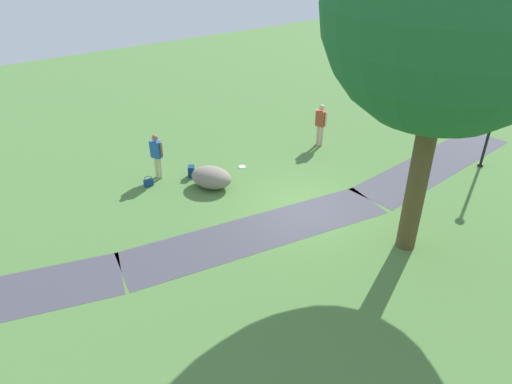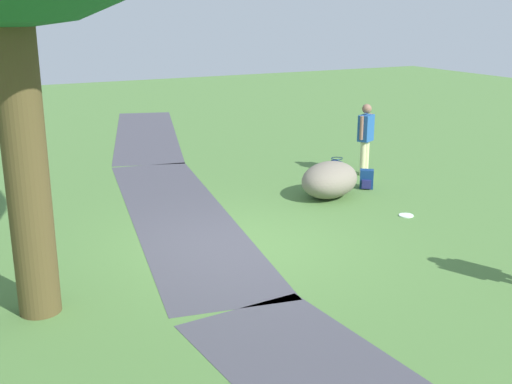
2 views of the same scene
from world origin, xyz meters
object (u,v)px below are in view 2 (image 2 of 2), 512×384
at_px(backpack_by_boulder, 367,179).
at_px(frisbee_on_grass, 406,215).
at_px(woman_with_handbag, 366,134).
at_px(lawn_boulder, 330,180).
at_px(handbag_on_grass, 337,165).

height_order(backpack_by_boulder, frisbee_on_grass, backpack_by_boulder).
xyz_separation_m(woman_with_handbag, frisbee_on_grass, (-2.80, 1.09, -0.92)).
relative_size(woman_with_handbag, frisbee_on_grass, 6.06).
xyz_separation_m(lawn_boulder, frisbee_on_grass, (-1.67, -0.59, -0.35)).
bearing_deg(backpack_by_boulder, woman_with_handbag, -33.49).
bearing_deg(handbag_on_grass, lawn_boulder, 142.13).
xyz_separation_m(lawn_boulder, handbag_on_grass, (1.70, -1.32, -0.22)).
distance_m(woman_with_handbag, handbag_on_grass, 1.04).
xyz_separation_m(handbag_on_grass, backpack_by_boulder, (-1.52, 0.27, 0.05)).
xyz_separation_m(lawn_boulder, woman_with_handbag, (1.13, -1.68, 0.57)).
height_order(handbag_on_grass, frisbee_on_grass, handbag_on_grass).
distance_m(lawn_boulder, handbag_on_grass, 2.16).
bearing_deg(lawn_boulder, backpack_by_boulder, -80.55).
relative_size(handbag_on_grass, frisbee_on_grass, 1.21).
height_order(woman_with_handbag, handbag_on_grass, woman_with_handbag).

